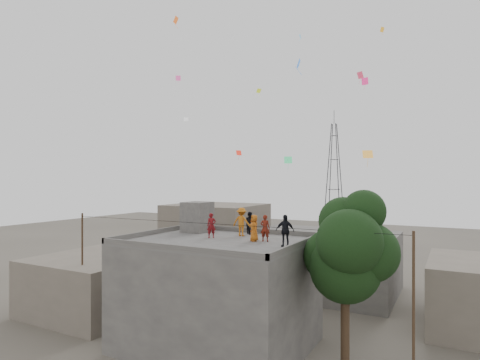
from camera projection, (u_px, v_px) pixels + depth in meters
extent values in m
plane|color=#433F37|center=(218.00, 346.00, 23.11)|extent=(140.00, 140.00, 0.00)
cube|color=#4A4845|center=(218.00, 294.00, 23.10)|extent=(10.00, 8.00, 6.00)
cube|color=#4F4D4A|center=(218.00, 241.00, 23.10)|extent=(10.00, 8.00, 0.10)
cube|color=#4A4845|center=(249.00, 230.00, 26.55)|extent=(10.00, 0.15, 0.30)
cube|color=#4A4845|center=(176.00, 248.00, 19.64)|extent=(10.00, 0.15, 0.30)
cube|color=#4A4845|center=(299.00, 244.00, 20.76)|extent=(0.15, 8.00, 0.30)
cube|color=#4A4845|center=(152.00, 232.00, 25.43)|extent=(0.15, 8.00, 0.30)
cube|color=#4A4845|center=(197.00, 217.00, 26.90)|extent=(1.60, 1.80, 2.00)
cube|color=#635A4E|center=(107.00, 281.00, 30.08)|extent=(8.00, 10.00, 4.00)
cube|color=#4A4845|center=(322.00, 262.00, 34.48)|extent=(12.00, 9.00, 5.00)
cube|color=#635A4E|center=(216.00, 238.00, 41.93)|extent=(9.00, 8.00, 7.00)
cylinder|color=black|center=(345.00, 331.00, 20.13)|extent=(0.44, 0.44, 4.00)
cylinder|color=black|center=(349.00, 299.00, 20.15)|extent=(0.64, 0.91, 2.14)
sphere|color=black|center=(345.00, 267.00, 20.13)|extent=(3.60, 3.60, 3.60)
sphere|color=black|center=(369.00, 252.00, 19.87)|extent=(3.00, 3.00, 3.00)
sphere|color=black|center=(330.00, 256.00, 20.99)|extent=(2.80, 2.80, 2.80)
sphere|color=black|center=(349.00, 242.00, 19.23)|extent=(3.20, 3.20, 3.20)
sphere|color=black|center=(344.00, 222.00, 21.06)|extent=(2.60, 2.60, 2.60)
sphere|color=black|center=(364.00, 211.00, 20.27)|extent=(2.20, 2.20, 2.20)
cylinder|color=black|center=(82.00, 269.00, 26.29)|extent=(0.12, 0.12, 7.40)
cylinder|color=black|center=(414.00, 317.00, 17.24)|extent=(0.12, 0.12, 7.40)
cylinder|color=black|center=(214.00, 224.00, 21.76)|extent=(20.00, 0.52, 0.02)
cylinder|color=black|center=(327.00, 184.00, 59.86)|extent=(1.27, 1.27, 18.01)
cylinder|color=black|center=(338.00, 184.00, 59.06)|extent=(1.27, 1.27, 18.01)
cylinder|color=black|center=(341.00, 183.00, 60.55)|extent=(1.27, 1.27, 18.01)
cylinder|color=black|center=(330.00, 183.00, 61.36)|extent=(1.27, 1.27, 18.01)
cube|color=black|center=(334.00, 219.00, 60.22)|extent=(2.36, 0.08, 0.08)
cube|color=black|center=(334.00, 219.00, 60.22)|extent=(0.08, 2.36, 0.08)
cube|color=black|center=(334.00, 189.00, 60.21)|extent=(1.81, 0.08, 0.08)
cube|color=black|center=(334.00, 189.00, 60.21)|extent=(0.08, 1.81, 0.08)
cube|color=black|center=(334.00, 160.00, 60.20)|extent=(1.26, 0.08, 0.08)
cube|color=black|center=(334.00, 160.00, 60.20)|extent=(0.08, 1.26, 0.08)
cube|color=black|center=(334.00, 136.00, 60.20)|extent=(0.82, 0.08, 0.08)
cube|color=black|center=(334.00, 136.00, 60.20)|extent=(0.08, 0.82, 0.08)
cylinder|color=black|center=(334.00, 117.00, 60.19)|extent=(0.08, 0.08, 2.00)
imported|color=maroon|center=(265.00, 228.00, 22.69)|extent=(0.60, 0.43, 1.51)
imported|color=#B25714|center=(254.00, 228.00, 22.78)|extent=(0.85, 0.86, 1.50)
imported|color=black|center=(250.00, 223.00, 25.74)|extent=(0.89, 0.86, 1.44)
imported|color=black|center=(285.00, 231.00, 20.89)|extent=(1.03, 0.54, 1.68)
imported|color=#BC6415|center=(242.00, 222.00, 24.86)|extent=(1.20, 0.76, 1.77)
imported|color=maroon|center=(211.00, 226.00, 24.09)|extent=(0.64, 0.63, 1.49)
plane|color=red|center=(239.00, 153.00, 32.50)|extent=(0.40, 0.45, 0.41)
plane|color=#EF2575|center=(365.00, 81.00, 29.27)|extent=(0.52, 0.23, 0.51)
plane|color=#CDE322|center=(259.00, 91.00, 32.76)|extent=(0.41, 0.45, 0.30)
plane|color=blue|center=(299.00, 64.00, 22.03)|extent=(0.27, 0.52, 0.47)
plane|color=silver|center=(186.00, 119.00, 37.40)|extent=(0.45, 0.38, 0.36)
plane|color=orange|center=(382.00, 30.00, 30.90)|extent=(0.29, 0.39, 0.36)
plane|color=#36CC76|center=(288.00, 160.00, 27.41)|extent=(0.58, 0.45, 0.48)
plane|color=#C62E4C|center=(360.00, 75.00, 27.09)|extent=(0.48, 0.38, 0.42)
plane|color=orange|center=(176.00, 20.00, 27.54)|extent=(0.28, 0.49, 0.41)
plane|color=#4CADE4|center=(300.00, 36.00, 37.35)|extent=(0.26, 0.36, 0.36)
plane|color=#F84EA2|center=(178.00, 78.00, 32.59)|extent=(0.42, 0.32, 0.38)
plane|color=gold|center=(368.00, 154.00, 22.02)|extent=(0.61, 0.47, 0.45)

